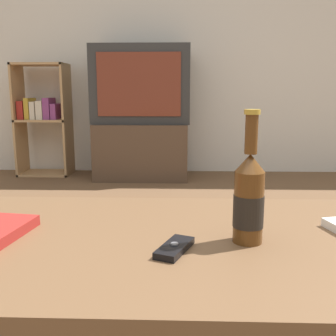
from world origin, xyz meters
The scene contains 7 objects.
back_wall centered at (0.00, 3.02, 1.30)m, with size 8.00×0.05×2.60m.
coffee_table centered at (0.00, 0.00, 0.39)m, with size 1.28×0.64×0.46m.
tv_stand centered at (-0.28, 2.70, 0.25)m, with size 0.82×0.49×0.49m.
television centered at (-0.28, 2.70, 0.83)m, with size 0.85×0.38×0.67m.
bookshelf centered at (-1.22, 2.81, 0.55)m, with size 0.47×0.30×1.02m.
beer_bottle centered at (0.21, -0.02, 0.55)m, with size 0.06×0.06×0.28m.
cell_phone centered at (0.06, -0.08, 0.46)m, with size 0.08×0.12×0.02m.
Camera 1 is at (0.07, -0.82, 0.77)m, focal length 42.00 mm.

